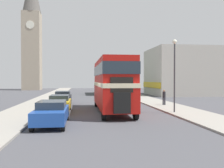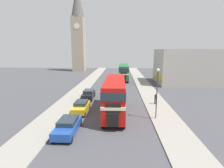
# 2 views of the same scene
# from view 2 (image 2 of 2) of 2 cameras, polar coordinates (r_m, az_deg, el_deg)

# --- Properties ---
(ground_plane) EXTENTS (120.00, 120.00, 0.00)m
(ground_plane) POSITION_cam_2_polar(r_m,az_deg,el_deg) (20.80, -1.24, -11.59)
(ground_plane) COLOR #47474C
(sidewalk_right) EXTENTS (3.50, 120.00, 0.12)m
(sidewalk_right) POSITION_cam_2_polar(r_m,az_deg,el_deg) (21.41, 17.46, -11.26)
(sidewalk_right) COLOR gray
(sidewalk_right) RESTS_ON ground_plane
(sidewalk_left) EXTENTS (3.50, 120.00, 0.12)m
(sidewalk_left) POSITION_cam_2_polar(r_m,az_deg,el_deg) (22.26, -19.16, -10.50)
(sidewalk_left) COLOR gray
(sidewalk_left) RESTS_ON ground_plane
(double_decker_bus) EXTENTS (2.50, 10.59, 4.37)m
(double_decker_bus) POSITION_cam_2_polar(r_m,az_deg,el_deg) (22.01, 0.93, -3.21)
(double_decker_bus) COLOR #B2140F
(double_decker_bus) RESTS_ON ground_plane
(bus_distant) EXTENTS (2.53, 10.97, 4.08)m
(bus_distant) POSITION_cam_2_polar(r_m,az_deg,el_deg) (47.52, 3.77, 4.25)
(bus_distant) COLOR #1E602D
(bus_distant) RESTS_ON ground_plane
(car_parked_near) EXTENTS (1.82, 4.52, 1.45)m
(car_parked_near) POSITION_cam_2_polar(r_m,az_deg,el_deg) (17.94, -14.25, -13.13)
(car_parked_near) COLOR #1E479E
(car_parked_near) RESTS_ON ground_plane
(car_parked_mid) EXTENTS (1.73, 4.16, 1.45)m
(car_parked_mid) POSITION_cam_2_polar(r_m,az_deg,el_deg) (23.27, -10.08, -7.29)
(car_parked_mid) COLOR gold
(car_parked_mid) RESTS_ON ground_plane
(car_parked_far) EXTENTS (1.70, 4.20, 1.47)m
(car_parked_far) POSITION_cam_2_polar(r_m,az_deg,el_deg) (29.39, -7.68, -3.34)
(car_parked_far) COLOR black
(car_parked_far) RESTS_ON ground_plane
(pedestrian_walking) EXTENTS (0.32, 0.32, 1.58)m
(pedestrian_walking) POSITION_cam_2_polar(r_m,az_deg,el_deg) (26.67, 14.04, -4.50)
(pedestrian_walking) COLOR #282833
(pedestrian_walking) RESTS_ON sidewalk_right
(street_lamp) EXTENTS (0.36, 0.36, 5.86)m
(street_lamp) POSITION_cam_2_polar(r_m,az_deg,el_deg) (20.50, 14.56, -0.70)
(street_lamp) COLOR #38383D
(street_lamp) RESTS_ON sidewalk_right
(church_tower) EXTENTS (4.73, 4.73, 31.49)m
(church_tower) POSITION_cam_2_polar(r_m,az_deg,el_deg) (70.08, -11.00, 17.44)
(church_tower) COLOR tan
(church_tower) RESTS_ON ground_plane
(shop_building_block) EXTENTS (17.16, 11.09, 8.22)m
(shop_building_block) POSITION_cam_2_polar(r_m,az_deg,el_deg) (46.60, 24.98, 5.19)
(shop_building_block) COLOR #B2ADA3
(shop_building_block) RESTS_ON ground_plane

